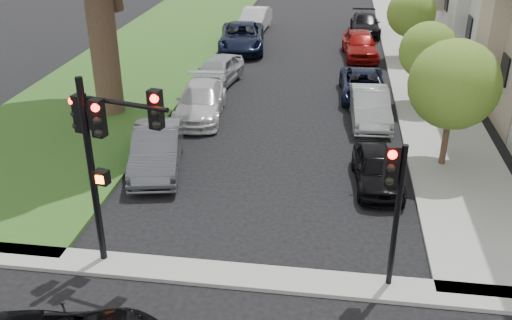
# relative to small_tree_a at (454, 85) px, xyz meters

# --- Properties ---
(grass_strip) EXTENTS (8.00, 44.00, 0.12)m
(grass_strip) POSITION_rel_small_tree_a_xyz_m (-15.20, 14.48, -3.06)
(grass_strip) COLOR #2D5620
(grass_strip) RESTS_ON ground
(sidewalk_right) EXTENTS (3.50, 44.00, 0.12)m
(sidewalk_right) POSITION_rel_small_tree_a_xyz_m (0.55, 14.48, -3.06)
(sidewalk_right) COLOR #A6A59F
(sidewalk_right) RESTS_ON ground
(sidewalk_cross) EXTENTS (60.00, 1.00, 0.12)m
(sidewalk_cross) POSITION_rel_small_tree_a_xyz_m (-6.20, -7.52, -3.06)
(sidewalk_cross) COLOR #A6A59F
(sidewalk_cross) RESTS_ON ground
(small_tree_a) EXTENTS (3.13, 3.13, 4.69)m
(small_tree_a) POSITION_rel_small_tree_a_xyz_m (0.00, 0.00, 0.00)
(small_tree_a) COLOR #2F2218
(small_tree_a) RESTS_ON ground
(small_tree_b) EXTENTS (2.61, 2.61, 3.91)m
(small_tree_b) POSITION_rel_small_tree_a_xyz_m (-0.00, 6.27, -0.52)
(small_tree_b) COLOR #2F2218
(small_tree_b) RESTS_ON ground
(small_tree_c) EXTENTS (2.74, 2.74, 4.11)m
(small_tree_c) POSITION_rel_small_tree_a_xyz_m (-0.00, 14.02, -0.39)
(small_tree_c) COLOR #2F2218
(small_tree_c) RESTS_ON ground
(traffic_signal_main) EXTENTS (2.57, 0.75, 5.25)m
(traffic_signal_main) POSITION_rel_small_tree_a_xyz_m (-9.59, -7.28, 0.50)
(traffic_signal_main) COLOR black
(traffic_signal_main) RESTS_ON ground
(traffic_signal_secondary) EXTENTS (0.52, 0.42, 4.00)m
(traffic_signal_secondary) POSITION_rel_small_tree_a_xyz_m (-2.50, -7.33, -0.33)
(traffic_signal_secondary) COLOR black
(traffic_signal_secondary) RESTS_ON ground
(car_parked_0) EXTENTS (1.82, 3.94, 1.31)m
(car_parked_0) POSITION_rel_small_tree_a_xyz_m (-2.43, -1.82, -2.47)
(car_parked_0) COLOR black
(car_parked_0) RESTS_ON ground
(car_parked_1) EXTENTS (1.79, 4.49, 1.45)m
(car_parked_1) POSITION_rel_small_tree_a_xyz_m (-2.49, 3.94, -2.39)
(car_parked_1) COLOR #999BA0
(car_parked_1) RESTS_ON ground
(car_parked_2) EXTENTS (2.37, 4.75, 1.29)m
(car_parked_2) POSITION_rel_small_tree_a_xyz_m (-2.67, 7.04, -2.47)
(car_parked_2) COLOR black
(car_parked_2) RESTS_ON ground
(car_parked_3) EXTENTS (2.31, 4.78, 1.57)m
(car_parked_3) POSITION_rel_small_tree_a_xyz_m (-2.70, 14.20, -2.33)
(car_parked_3) COLOR maroon
(car_parked_3) RESTS_ON ground
(car_parked_4) EXTENTS (2.04, 4.73, 1.36)m
(car_parked_4) POSITION_rel_small_tree_a_xyz_m (-2.23, 20.15, -2.44)
(car_parked_4) COLOR black
(car_parked_4) RESTS_ON ground
(car_parked_5) EXTENTS (2.55, 4.89, 1.53)m
(car_parked_5) POSITION_rel_small_tree_a_xyz_m (-10.19, -1.67, -2.35)
(car_parked_5) COLOR #3F4247
(car_parked_5) RESTS_ON ground
(car_parked_6) EXTENTS (2.46, 5.07, 1.42)m
(car_parked_6) POSITION_rel_small_tree_a_xyz_m (-9.84, 3.63, -2.41)
(car_parked_6) COLOR silver
(car_parked_6) RESTS_ON ground
(car_parked_7) EXTENTS (2.41, 4.55, 1.47)m
(car_parked_7) POSITION_rel_small_tree_a_xyz_m (-9.97, 8.01, -2.38)
(car_parked_7) COLOR #999BA0
(car_parked_7) RESTS_ON ground
(car_parked_8) EXTENTS (3.38, 6.07, 1.61)m
(car_parked_8) POSITION_rel_small_tree_a_xyz_m (-9.87, 14.88, -2.32)
(car_parked_8) COLOR black
(car_parked_8) RESTS_ON ground
(car_parked_9) EXTENTS (1.89, 4.78, 1.55)m
(car_parked_9) POSITION_rel_small_tree_a_xyz_m (-9.80, 19.99, -2.35)
(car_parked_9) COLOR silver
(car_parked_9) RESTS_ON ground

